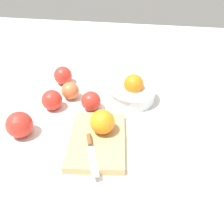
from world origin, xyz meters
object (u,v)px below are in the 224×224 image
orange_on_board (102,122)px  apple_front_left_2 (70,91)px  bowl (133,91)px  apple_front_left (63,76)px  apple_front_left_3 (52,100)px  apple_mid_left (91,101)px  apple_front_right (19,125)px  cutting_board (97,140)px  knife (91,149)px

orange_on_board → apple_front_left_2: (-0.20, -0.17, -0.03)m
bowl → orange_on_board: size_ratio=2.41×
apple_front_left → apple_front_left_3: bearing=6.9°
apple_mid_left → apple_front_right: (0.18, -0.19, 0.01)m
cutting_board → apple_front_left: size_ratio=3.22×
apple_front_left_2 → apple_front_left_3: apple_front_left_3 is taller
cutting_board → apple_front_left_3: size_ratio=3.34×
orange_on_board → apple_front_left: bearing=-142.8°
apple_front_left_2 → apple_mid_left: bearing=58.9°
orange_on_board → apple_front_left_3: (-0.12, -0.21, -0.02)m
apple_front_left_2 → apple_front_left_3: 0.09m
orange_on_board → apple_front_left_3: size_ratio=1.02×
cutting_board → bowl: bearing=162.2°
cutting_board → knife: bearing=-5.5°
knife → apple_mid_left: apple_mid_left is taller
knife → apple_front_right: bearing=-101.8°
apple_front_left_2 → apple_front_right: bearing=-21.0°
apple_front_left → apple_front_right: apple_front_right is taller
orange_on_board → apple_front_right: orange_on_board is taller
apple_front_right → apple_front_left_3: bearing=163.8°
knife → apple_front_left_2: 0.32m
orange_on_board → apple_mid_left: (-0.14, -0.07, -0.03)m
knife → apple_front_left_2: size_ratio=2.18×
apple_front_left_2 → apple_front_left_3: bearing=-29.6°
apple_front_left_2 → apple_front_left_3: size_ratio=0.93×
cutting_board → apple_front_left: 0.41m
apple_front_left_3 → knife: bearing=43.4°
orange_on_board → apple_front_left: size_ratio=0.98×
bowl → apple_front_left: (-0.08, -0.31, -0.00)m
apple_front_left_2 → apple_front_right: (0.23, -0.09, 0.01)m
apple_front_left → apple_front_left_2: (0.11, 0.07, -0.00)m
apple_mid_left → apple_front_right: 0.26m
bowl → apple_mid_left: size_ratio=2.55×
orange_on_board → apple_front_left_2: 0.26m
apple_mid_left → apple_front_left_3: (0.02, -0.14, 0.00)m
bowl → cutting_board: bearing=-17.8°
orange_on_board → apple_mid_left: 0.16m
knife → apple_front_right: (-0.05, -0.24, 0.01)m
apple_front_left_2 → apple_front_left_3: (0.08, -0.04, 0.00)m
apple_mid_left → apple_front_right: size_ratio=0.86×
bowl → apple_front_left_3: size_ratio=2.46×
apple_front_left → apple_mid_left: 0.23m
cutting_board → orange_on_board: 0.06m
cutting_board → apple_front_right: 0.25m
bowl → apple_front_left_3: (0.11, -0.28, -0.00)m
apple_front_left_3 → orange_on_board: bearing=60.0°
apple_front_left_2 → bowl: bearing=96.8°
knife → apple_front_left_3: apple_front_left_3 is taller
cutting_board → apple_front_left_2: (-0.23, -0.16, 0.02)m
apple_front_left_3 → apple_front_right: (0.16, -0.05, 0.00)m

